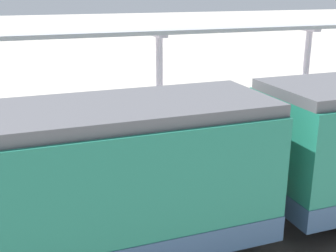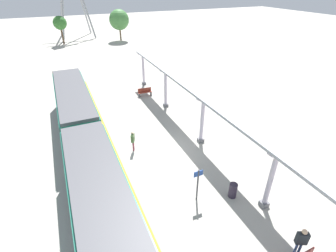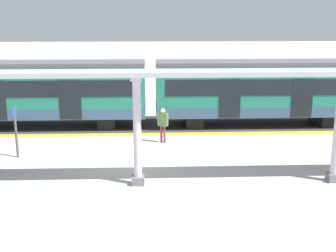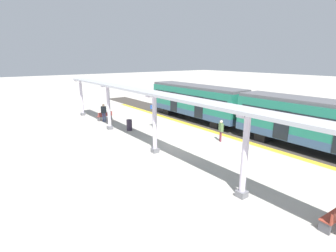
# 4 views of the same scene
# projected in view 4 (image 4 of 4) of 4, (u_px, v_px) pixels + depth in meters

# --- Properties ---
(ground_plane) EXTENTS (176.00, 176.00, 0.00)m
(ground_plane) POSITION_uv_depth(u_px,v_px,m) (191.00, 142.00, 18.92)
(ground_plane) COLOR #ADA89D
(tactile_edge_strip) EXTENTS (0.55, 35.69, 0.01)m
(tactile_edge_strip) POSITION_uv_depth(u_px,v_px,m) (222.00, 134.00, 20.91)
(tactile_edge_strip) COLOR gold
(tactile_edge_strip) RESTS_ON ground
(trackbed) EXTENTS (3.20, 47.69, 0.01)m
(trackbed) POSITION_uv_depth(u_px,v_px,m) (237.00, 131.00, 21.99)
(trackbed) COLOR #38332D
(trackbed) RESTS_ON ground
(train_near_carriage) EXTENTS (2.65, 11.27, 3.48)m
(train_near_carriage) POSITION_uv_depth(u_px,v_px,m) (195.00, 102.00, 25.65)
(train_near_carriage) COLOR #1D6F59
(train_near_carriage) RESTS_ON ground
(train_far_carriage) EXTENTS (2.65, 11.27, 3.48)m
(train_far_carriage) POSITION_uv_depth(u_px,v_px,m) (320.00, 126.00, 16.46)
(train_far_carriage) COLOR #1D6F59
(train_far_carriage) RESTS_ON ground
(canopy_pillar_nearest) EXTENTS (1.10, 0.44, 3.85)m
(canopy_pillar_nearest) POSITION_uv_depth(u_px,v_px,m) (82.00, 98.00, 27.44)
(canopy_pillar_nearest) COLOR slate
(canopy_pillar_nearest) RESTS_ON ground
(canopy_pillar_second) EXTENTS (1.10, 0.44, 3.85)m
(canopy_pillar_second) POSITION_uv_depth(u_px,v_px,m) (109.00, 107.00, 21.97)
(canopy_pillar_second) COLOR slate
(canopy_pillar_second) RESTS_ON ground
(canopy_pillar_third) EXTENTS (1.10, 0.44, 3.85)m
(canopy_pillar_third) POSITION_uv_depth(u_px,v_px,m) (155.00, 124.00, 16.44)
(canopy_pillar_third) COLOR slate
(canopy_pillar_third) RESTS_ON ground
(canopy_pillar_fourth) EXTENTS (1.10, 0.44, 3.85)m
(canopy_pillar_fourth) POSITION_uv_depth(u_px,v_px,m) (245.00, 156.00, 11.01)
(canopy_pillar_fourth) COLOR slate
(canopy_pillar_fourth) RESTS_ON ground
(canopy_beam) EXTENTS (1.20, 28.73, 0.16)m
(canopy_beam) POSITION_uv_depth(u_px,v_px,m) (152.00, 93.00, 16.11)
(canopy_beam) COLOR #A8AAB2
(canopy_beam) RESTS_ON canopy_pillar_nearest
(bench_near_end) EXTENTS (1.51, 0.48, 0.86)m
(bench_near_end) POSITION_uv_depth(u_px,v_px,m) (105.00, 116.00, 25.63)
(bench_near_end) COLOR brown
(bench_near_end) RESTS_ON ground
(trash_bin) EXTENTS (0.48, 0.48, 0.94)m
(trash_bin) POSITION_uv_depth(u_px,v_px,m) (129.00, 125.00, 22.03)
(trash_bin) COLOR #2E2636
(trash_bin) RESTS_ON ground
(platform_info_sign) EXTENTS (0.56, 0.10, 2.20)m
(platform_info_sign) POSITION_uv_depth(u_px,v_px,m) (153.00, 114.00, 22.47)
(platform_info_sign) COLOR #4C4C51
(platform_info_sign) RESTS_ON ground
(passenger_waiting_near_edge) EXTENTS (0.40, 0.52, 1.64)m
(passenger_waiting_near_edge) POSITION_uv_depth(u_px,v_px,m) (221.00, 128.00, 18.88)
(passenger_waiting_near_edge) COLOR brown
(passenger_waiting_near_edge) RESTS_ON ground
(passenger_by_the_benches) EXTENTS (0.56, 0.43, 1.77)m
(passenger_by_the_benches) POSITION_uv_depth(u_px,v_px,m) (104.00, 111.00, 24.86)
(passenger_by_the_benches) COLOR #364A7E
(passenger_by_the_benches) RESTS_ON ground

